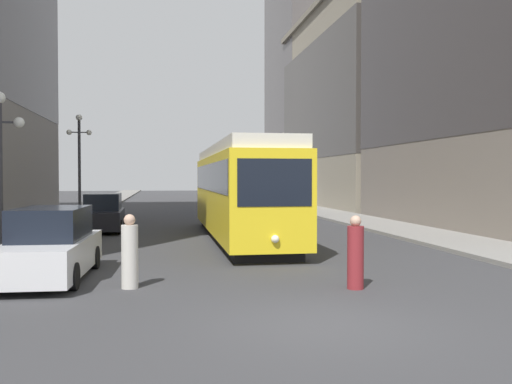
# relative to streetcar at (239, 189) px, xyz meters

# --- Properties ---
(ground_plane) EXTENTS (200.00, 200.00, 0.00)m
(ground_plane) POSITION_rel_streetcar_xyz_m (-0.39, -13.66, -2.10)
(ground_plane) COLOR #38383A
(sidewalk_left) EXTENTS (3.34, 120.00, 0.15)m
(sidewalk_left) POSITION_rel_streetcar_xyz_m (-8.97, 26.34, -2.03)
(sidewalk_left) COLOR gray
(sidewalk_left) RESTS_ON ground
(sidewalk_right) EXTENTS (3.34, 120.00, 0.15)m
(sidewalk_right) POSITION_rel_streetcar_xyz_m (8.19, 26.34, -2.03)
(sidewalk_right) COLOR gray
(sidewalk_right) RESTS_ON ground
(streetcar) EXTENTS (2.69, 14.78, 3.89)m
(streetcar) POSITION_rel_streetcar_xyz_m (0.00, 0.00, 0.00)
(streetcar) COLOR black
(streetcar) RESTS_ON ground
(transit_bus) EXTENTS (2.71, 11.42, 3.45)m
(transit_bus) POSITION_rel_streetcar_xyz_m (3.38, 18.13, -0.15)
(transit_bus) COLOR black
(transit_bus) RESTS_ON ground
(parked_car_left_near) EXTENTS (1.96, 4.69, 1.82)m
(parked_car_left_near) POSITION_rel_streetcar_xyz_m (-6.00, 4.27, -1.26)
(parked_car_left_near) COLOR black
(parked_car_left_near) RESTS_ON ground
(parked_car_left_mid) EXTENTS (2.04, 4.98, 1.82)m
(parked_car_left_mid) POSITION_rel_streetcar_xyz_m (-6.00, -8.30, -1.26)
(parked_car_left_mid) COLOR black
(parked_car_left_mid) RESTS_ON ground
(pedestrian_crossing_near) EXTENTS (0.38, 0.38, 1.71)m
(pedestrian_crossing_near) POSITION_rel_streetcar_xyz_m (1.22, -10.80, -1.30)
(pedestrian_crossing_near) COLOR maroon
(pedestrian_crossing_near) RESTS_ON ground
(pedestrian_crossing_far) EXTENTS (0.39, 0.39, 1.73)m
(pedestrian_crossing_far) POSITION_rel_streetcar_xyz_m (-3.95, -9.85, -1.29)
(pedestrian_crossing_far) COLOR beige
(pedestrian_crossing_far) RESTS_ON ground
(lamp_post_left_near) EXTENTS (1.41, 0.36, 4.96)m
(lamp_post_left_near) POSITION_rel_streetcar_xyz_m (-7.90, -5.77, 1.34)
(lamp_post_left_near) COLOR #333338
(lamp_post_left_near) RESTS_ON sidewalk_left
(lamp_post_left_far) EXTENTS (1.41, 0.36, 6.06)m
(lamp_post_left_far) POSITION_rel_streetcar_xyz_m (-7.90, 9.99, 1.99)
(lamp_post_left_far) COLOR #333338
(lamp_post_left_far) RESTS_ON sidewalk_left
(building_right_midblock) EXTENTS (11.93, 15.87, 30.50)m
(building_right_midblock) POSITION_rel_streetcar_xyz_m (15.52, 39.49, 13.63)
(building_right_midblock) COLOR #A89E8E
(building_right_midblock) RESTS_ON ground
(building_right_far) EXTENTS (16.42, 22.99, 17.51)m
(building_right_far) POSITION_rel_streetcar_xyz_m (17.77, 24.23, 6.89)
(building_right_far) COLOR gray
(building_right_far) RESTS_ON ground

